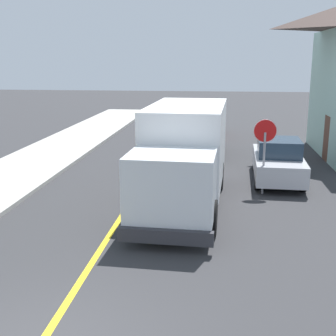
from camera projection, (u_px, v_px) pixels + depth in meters
The scene contains 6 objects.
centre_line_yellow at pixel (141, 185), 16.96m from camera, with size 0.16×56.00×0.01m, color gold.
box_truck at pixel (184, 152), 14.40m from camera, with size 2.70×7.27×3.20m.
parked_car_near at pixel (202, 140), 22.02m from camera, with size 1.87×4.43×1.67m.
parked_car_mid at pixel (203, 123), 27.83m from camera, with size 1.93×4.45×1.67m.
parked_van_across at pixel (278, 161), 17.46m from camera, with size 1.97×4.47×1.67m.
stop_sign at pixel (265, 142), 15.53m from camera, with size 0.80×0.10×2.65m.
Camera 1 is at (2.90, -6.09, 4.69)m, focal length 47.96 mm.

